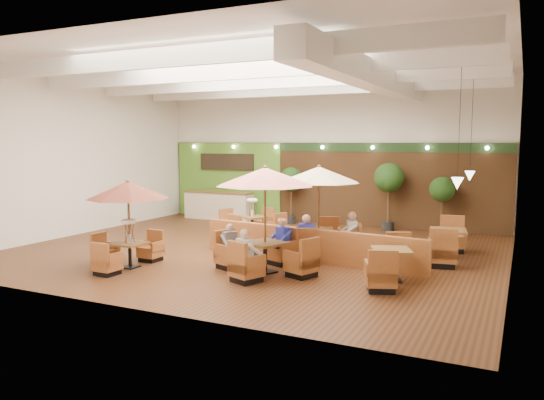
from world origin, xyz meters
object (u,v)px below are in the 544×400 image
Objects in this scene: table_1 at (265,200)px; table_4 at (391,265)px; diner_3 at (306,233)px; diner_0 at (246,250)px; topiary_1 at (389,180)px; table_5 at (448,245)px; table_2 at (319,194)px; topiary_2 at (442,192)px; table_3 at (252,224)px; booth_divider at (308,245)px; service_counter at (219,205)px; diner_4 at (350,230)px; diner_1 at (282,237)px; topiary_0 at (291,182)px; diner_2 at (231,241)px; table_0 at (127,204)px.

table_1 is 3.41m from table_4.
diner_3 reaches higher than table_4.
diner_0 is 2.67m from diner_3.
topiary_1 is at bearing 102.27° from table_1.
table_1 is 0.96× the size of table_5.
table_1 is at bearing 168.73° from table_4.
table_2 is 1.33× the size of topiary_2.
booth_divider is at bearing -18.85° from table_3.
table_2 reaches higher than service_counter.
topiary_2 is (5.87, 3.14, 1.11)m from table_3.
topiary_2 is (2.74, 4.98, -0.26)m from table_2.
diner_0 is at bearing 133.25° from diner_4.
diner_1 is (0.00, 1.97, -0.01)m from diner_0.
diner_0 is at bearing -73.10° from topiary_0.
table_3 is 4.78m from diner_2.
topiary_2 is at bearing 39.67° from diner_3.
topiary_1 is (7.14, 0.20, 1.28)m from service_counter.
diner_2 is at bearing -156.40° from diner_3.
service_counter is at bearing 120.49° from table_4.
service_counter is at bearing 147.83° from table_5.
table_0 is at bearing -141.24° from table_1.
topiary_0 is 5.78m from topiary_2.
booth_divider is 2.67× the size of topiary_1.
table_5 is (6.61, -0.85, -0.01)m from table_3.
diner_4 is (0.10, -4.98, -1.08)m from topiary_1.
booth_divider is at bearing -42.30° from service_counter.
service_counter is 1.11× the size of table_2.
diner_2 is at bearing -126.63° from booth_divider.
diner_3 is at bearing 109.45° from diner_4.
topiary_1 reaches higher than diner_0.
topiary_2 is at bearing 0.00° from topiary_1.
table_3 is 3.38m from topiary_0.
diner_1 is at bearing 111.93° from diner_0.
diner_1 is at bearing -126.23° from table_2.
table_0 is 2.86× the size of diner_0.
booth_divider is 4.92m from table_0.
diner_1 is at bearing -101.08° from topiary_1.
diner_2 is at bearing -154.66° from table_5.
diner_0 is at bearing -118.03° from table_2.
diner_1 is (2.70, -3.46, 0.34)m from table_3.
topiary_1 is (3.90, 0.00, 0.18)m from topiary_0.
diner_1 is at bearing -122.86° from booth_divider.
table_1 reaches higher than topiary_1.
service_counter is 8.84m from diner_2.
diner_1 is 2.13m from diner_4.
table_3 is at bearing 40.17° from diner_4.
diner_4 is at bearing -51.27° from topiary_0.
table_1 reaches higher than table_5.
table_3 is at bearing 143.18° from table_1.
diner_2 is at bearing 156.93° from diner_0.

